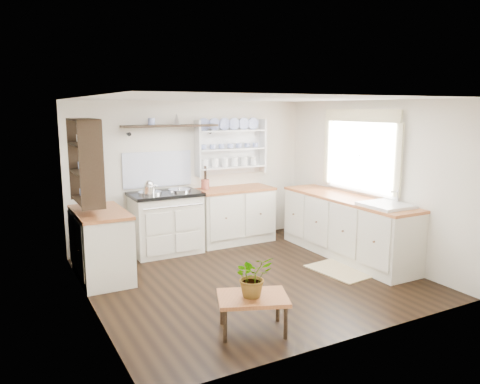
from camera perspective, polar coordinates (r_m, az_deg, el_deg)
name	(u,v)px	position (r m, az deg, el deg)	size (l,w,h in m)	color
floor	(250,277)	(6.23, 1.23, -10.37)	(4.00, 3.80, 0.01)	black
wall_back	(193,173)	(7.61, -5.80, 2.32)	(4.00, 0.02, 2.30)	silver
wall_right	(369,180)	(7.11, 15.44, 1.44)	(0.02, 3.80, 2.30)	silver
wall_left	(88,207)	(5.25, -18.09, -1.71)	(0.02, 3.80, 2.30)	silver
ceiling	(251,99)	(5.83, 1.32, 11.31)	(4.00, 3.80, 0.01)	white
window	(360,151)	(7.14, 14.47, 4.87)	(0.08, 1.55, 1.22)	white
aga_cooker	(166,222)	(7.23, -9.04, -3.62)	(1.05, 0.73, 0.97)	silver
back_cabinets	(234,214)	(7.72, -0.73, -2.73)	(1.27, 0.63, 0.90)	silver
right_cabinets	(347,226)	(7.12, 12.87, -4.10)	(0.62, 2.43, 0.90)	silver
belfast_sink	(386,214)	(6.51, 17.32, -2.56)	(0.55, 0.60, 0.45)	white
left_cabinets	(101,244)	(6.33, -16.55, -6.08)	(0.62, 1.13, 0.90)	silver
plate_rack	(229,147)	(7.81, -1.32, 5.56)	(1.20, 0.22, 0.90)	white
high_shelf	(171,127)	(7.29, -8.47, 7.90)	(1.50, 0.29, 0.16)	black
left_shelving	(85,160)	(6.09, -18.36, 3.68)	(0.28, 0.80, 1.05)	black
kettle	(149,188)	(6.92, -11.03, 0.46)	(0.18, 0.18, 0.22)	silver
utensil_crock	(205,184)	(7.48, -4.27, 0.94)	(0.13, 0.13, 0.15)	#A14D3B
center_table	(253,300)	(4.72, 1.57, -13.06)	(0.81, 0.70, 0.37)	brown
potted_plant	(253,276)	(4.62, 1.59, -10.21)	(0.37, 0.32, 0.41)	#3F7233
floor_rug	(340,271)	(6.58, 12.05, -9.37)	(0.55, 0.85, 0.02)	#A1845D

